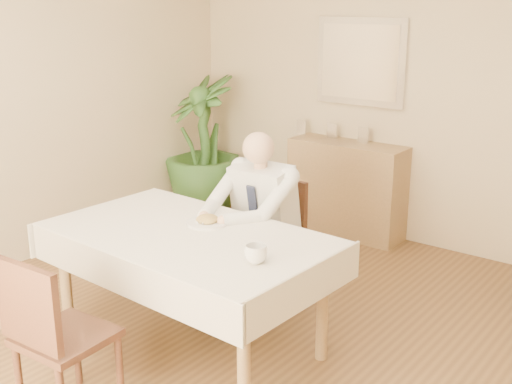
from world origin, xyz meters
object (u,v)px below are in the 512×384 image
Objects in this scene: chair_near at (51,331)px; sideboard at (346,189)px; potted_palm at (203,145)px; coffee_mug at (256,254)px; chair_far at (275,233)px; seated_man at (250,216)px; dining_table at (188,246)px.

chair_near reaches higher than sideboard.
potted_palm reaches higher than chair_near.
coffee_mug is 0.11× the size of sideboard.
seated_man reaches higher than chair_far.
chair_far is 1.20m from coffee_mug.
dining_table is 1.27× the size of potted_palm.
chair_far is 1.82m from chair_near.
dining_table is 0.90m from chair_far.
seated_man is at bearing 130.24° from coffee_mug.
coffee_mug is 2.64m from sideboard.
seated_man is at bearing 92.13° from dining_table.
chair_near reaches higher than chair_far.
chair_near is 7.32× the size of coffee_mug.
chair_near reaches higher than coffee_mug.
seated_man is 0.93m from coffee_mug.
potted_palm is at bearing 115.79° from chair_near.
coffee_mug is at bearing -52.19° from chair_far.
sideboard is 1.52m from potted_palm.
potted_palm is at bearing 140.05° from seated_man.
chair_near is 0.71× the size of seated_man.
sideboard is at bearing 98.55° from dining_table.
chair_far is 7.19× the size of coffee_mug.
potted_palm reaches higher than coffee_mug.
coffee_mug is (0.60, -0.71, 0.11)m from seated_man.
sideboard is (-0.26, 2.35, -0.24)m from dining_table.
coffee_mug is 3.18m from potted_palm.
dining_table is 2.00× the size of chair_far.
sideboard is at bearing 106.91° from chair_far.
seated_man is at bearing -39.95° from potted_palm.
seated_man is at bearing -83.26° from chair_far.
dining_table is 0.59m from seated_man.
seated_man is (0.04, 1.53, 0.19)m from chair_near.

